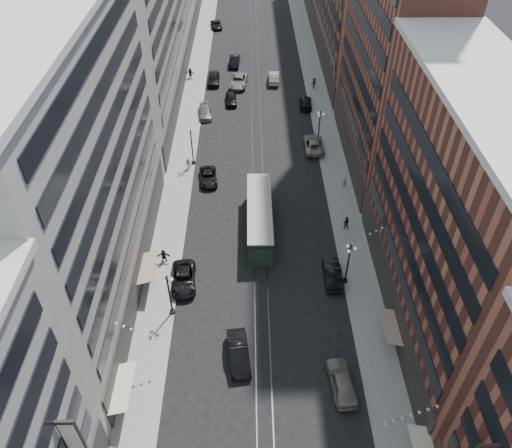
{
  "coord_description": "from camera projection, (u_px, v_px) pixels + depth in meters",
  "views": [
    {
      "loc": [
        -1.05,
        -4.68,
        40.92
      ],
      "look_at": [
        -0.48,
        36.14,
        5.0
      ],
      "focal_mm": 35.0,
      "sensor_mm": 36.0,
      "label": 1
    }
  ],
  "objects": [
    {
      "name": "pedestrian_9",
      "position": [
        314.0,
        83.0,
        88.83
      ],
      "size": [
        1.32,
        0.91,
        1.89
      ],
      "primitive_type": "imported",
      "rotation": [
        0.0,
        0.0,
        0.36
      ],
      "color": "black",
      "rests_on": "sidewalk_east"
    },
    {
      "name": "car_extra_1",
      "position": [
        216.0,
        25.0,
        111.72
      ],
      "size": [
        2.95,
        5.22,
        1.38
      ],
      "primitive_type": "imported",
      "rotation": [
        0.0,
        0.0,
        0.14
      ],
      "color": "black",
      "rests_on": "ground"
    },
    {
      "name": "car_4",
      "position": [
        342.0,
        382.0,
        44.57
      ],
      "size": [
        2.62,
        5.4,
        1.78
      ],
      "primitive_type": "imported",
      "rotation": [
        0.0,
        0.0,
        3.24
      ],
      "color": "slate",
      "rests_on": "ground"
    },
    {
      "name": "building_east_mid",
      "position": [
        456.0,
        224.0,
        43.82
      ],
      "size": [
        8.0,
        30.0,
        24.0
      ],
      "primitive_type": "cube",
      "color": "brown",
      "rests_on": "ground"
    },
    {
      "name": "pedestrian_8",
      "position": [
        344.0,
        182.0,
        66.93
      ],
      "size": [
        0.67,
        0.55,
        1.6
      ],
      "primitive_type": "imported",
      "rotation": [
        0.0,
        0.0,
        3.45
      ],
      "color": "gray",
      "rests_on": "sidewalk_east"
    },
    {
      "name": "sidewalk_east",
      "position": [
        322.0,
        112.0,
        83.17
      ],
      "size": [
        4.0,
        180.0,
        0.15
      ],
      "primitive_type": "cube",
      "color": "gray",
      "rests_on": "ground"
    },
    {
      "name": "sidewalk_west",
      "position": [
        190.0,
        113.0,
        82.94
      ],
      "size": [
        4.0,
        180.0,
        0.15
      ],
      "primitive_type": "cube",
      "color": "gray",
      "rests_on": "ground"
    },
    {
      "name": "car_13",
      "position": [
        231.0,
        99.0,
        85.06
      ],
      "size": [
        2.18,
        4.69,
        1.56
      ],
      "primitive_type": "imported",
      "rotation": [
        0.0,
        0.0,
        0.08
      ],
      "color": "black",
      "rests_on": "ground"
    },
    {
      "name": "rail_west",
      "position": [
        252.0,
        112.0,
        83.09
      ],
      "size": [
        0.12,
        180.0,
        0.02
      ],
      "primitive_type": "cube",
      "color": "#2D2D33",
      "rests_on": "ground"
    },
    {
      "name": "building_west_mid",
      "position": [
        77.0,
        175.0,
        45.9
      ],
      "size": [
        8.0,
        36.0,
        28.0
      ],
      "primitive_type": "cube",
      "color": "gray",
      "rests_on": "ground"
    },
    {
      "name": "pedestrian_extra_0",
      "position": [
        190.0,
        73.0,
        92.02
      ],
      "size": [
        1.79,
        0.91,
        1.85
      ],
      "primitive_type": "imported",
      "rotation": [
        0.0,
        0.0,
        6.03
      ],
      "color": "black",
      "rests_on": "sidewalk_west"
    },
    {
      "name": "pedestrian_2",
      "position": [
        146.0,
        277.0,
        53.94
      ],
      "size": [
        0.89,
        0.71,
        1.61
      ],
      "primitive_type": "imported",
      "rotation": [
        0.0,
        0.0,
        -0.42
      ],
      "color": "black",
      "rests_on": "sidewalk_west"
    },
    {
      "name": "car_14",
      "position": [
        274.0,
        78.0,
        91.07
      ],
      "size": [
        2.02,
        5.31,
        1.73
      ],
      "primitive_type": "imported",
      "rotation": [
        0.0,
        0.0,
        3.11
      ],
      "color": "gray",
      "rests_on": "ground"
    },
    {
      "name": "streetcar",
      "position": [
        259.0,
        219.0,
        60.08
      ],
      "size": [
        2.92,
        13.18,
        3.65
      ],
      "color": "#213428",
      "rests_on": "ground"
    },
    {
      "name": "pedestrian_6",
      "position": [
        188.0,
        163.0,
        70.1
      ],
      "size": [
        1.05,
        0.54,
        1.73
      ],
      "primitive_type": "imported",
      "rotation": [
        0.0,
        0.0,
        3.22
      ],
      "color": "beige",
      "rests_on": "sidewalk_west"
    },
    {
      "name": "lamppost_sw_mid",
      "position": [
        192.0,
        146.0,
        69.7
      ],
      "size": [
        1.03,
        1.14,
        5.52
      ],
      "color": "black",
      "rests_on": "sidewalk_west"
    },
    {
      "name": "ground",
      "position": [
        257.0,
        145.0,
        75.59
      ],
      "size": [
        220.0,
        220.0,
        0.0
      ],
      "primitive_type": "plane",
      "color": "black",
      "rests_on": "ground"
    },
    {
      "name": "car_9",
      "position": [
        214.0,
        79.0,
        90.73
      ],
      "size": [
        2.22,
        5.3,
        1.79
      ],
      "primitive_type": "imported",
      "rotation": [
        0.0,
        0.0,
        0.02
      ],
      "color": "black",
      "rests_on": "ground"
    },
    {
      "name": "car_5",
      "position": [
        239.0,
        353.0,
        46.83
      ],
      "size": [
        2.5,
        5.47,
        1.74
      ],
      "primitive_type": "imported",
      "rotation": [
        0.0,
        0.0,
        0.13
      ],
      "color": "black",
      "rests_on": "ground"
    },
    {
      "name": "pedestrian_5",
      "position": [
        164.0,
        256.0,
        56.39
      ],
      "size": [
        1.56,
        0.48,
        1.67
      ],
      "primitive_type": "imported",
      "rotation": [
        0.0,
        0.0,
        0.02
      ],
      "color": "black",
      "rests_on": "sidewalk_west"
    },
    {
      "name": "car_extra_0",
      "position": [
        238.0,
        81.0,
        90.01
      ],
      "size": [
        3.57,
        6.54,
        1.74
      ],
      "primitive_type": "imported",
      "rotation": [
        0.0,
        0.0,
        -0.11
      ],
      "color": "slate",
      "rests_on": "ground"
    },
    {
      "name": "car_extra_2",
      "position": [
        235.0,
        61.0,
        96.65
      ],
      "size": [
        2.22,
        5.43,
        1.75
      ],
      "primitive_type": "imported",
      "rotation": [
        0.0,
        0.0,
        -0.07
      ],
      "color": "black",
      "rests_on": "ground"
    },
    {
      "name": "lamppost_sw_far",
      "position": [
        169.0,
        293.0,
        49.43
      ],
      "size": [
        1.03,
        1.14,
        5.52
      ],
      "color": "black",
      "rests_on": "sidewalk_west"
    },
    {
      "name": "building_east_tower",
      "position": [
        401.0,
        10.0,
        58.9
      ],
      "size": [
        8.0,
        26.0,
        42.0
      ],
      "primitive_type": "cube",
      "color": "brown",
      "rests_on": "ground"
    },
    {
      "name": "car_10",
      "position": [
        332.0,
        273.0,
        54.53
      ],
      "size": [
        1.84,
        5.13,
        1.68
      ],
      "primitive_type": "imported",
      "rotation": [
        0.0,
        0.0,
        3.13
      ],
      "color": "black",
      "rests_on": "ground"
    },
    {
      "name": "car_7",
      "position": [
        208.0,
        177.0,
        68.2
      ],
      "size": [
        2.84,
        5.19,
        1.38
      ],
      "primitive_type": "imported",
      "rotation": [
        0.0,
        0.0,
        0.12
      ],
      "color": "black",
      "rests_on": "ground"
    },
    {
      "name": "lamppost_se_mid",
      "position": [
        319.0,
        127.0,
        73.64
      ],
      "size": [
        1.03,
        1.14,
        5.52
      ],
      "color": "black",
      "rests_on": "sidewalk_east"
    },
    {
      "name": "car_11",
      "position": [
        313.0,
        144.0,
        74.2
      ],
      "size": [
        2.81,
        6.04,
        1.68
      ],
      "primitive_type": "imported",
      "rotation": [
        0.0,
        0.0,
        3.14
      ],
      "color": "gray",
      "rests_on": "ground"
    },
    {
      "name": "car_12",
      "position": [
        306.0,
        103.0,
        84.18
      ],
      "size": [
        2.34,
        5.12,
        1.45
      ],
      "primitive_type": "imported",
      "rotation": [
        0.0,
        0.0,
        3.08
      ],
      "color": "black",
      "rests_on": "ground"
    },
    {
      "name": "pedestrian_7",
      "position": [
        346.0,
        223.0,
        60.6
      ],
      "size": [
        0.91,
        0.58,
        1.75
      ],
      "primitive_type": "imported",
      "rotation": [
        0.0,
        0.0,
        3.0
      ],
      "color": "black",
      "rests_on": "sidewalk_east"
    },
    {
      "name": "car_8",
      "position": [
        205.0,
        112.0,
        81.74
      ],
      "size": [
        2.62,
        5.21,
        1.45
      ],
      "primitive_type": "imported",
      "rotation": [
        0.0,
        0.0,
        0.12
      ],
      "color": "#636058",
      "rests_on": "ground"
    },
    {
      "name": "rail_east",
      "position": [
        260.0,
        112.0,
        83.1
      ],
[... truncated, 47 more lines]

